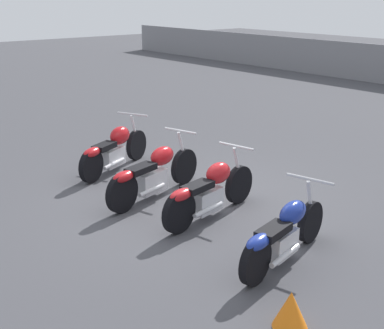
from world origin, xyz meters
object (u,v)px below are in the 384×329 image
motorcycle_slot_2 (209,191)px  traffic_cone_near (291,309)px  motorcycle_slot_0 (114,149)px  motorcycle_slot_3 (284,234)px  motorcycle_slot_1 (153,173)px

motorcycle_slot_2 → traffic_cone_near: 2.83m
motorcycle_slot_0 → motorcycle_slot_2: motorcycle_slot_2 is taller
motorcycle_slot_2 → motorcycle_slot_3: size_ratio=1.05×
motorcycle_slot_0 → motorcycle_slot_2: (2.77, -0.06, -0.00)m
motorcycle_slot_0 → motorcycle_slot_3: size_ratio=1.00×
motorcycle_slot_0 → traffic_cone_near: bearing=-37.4°
motorcycle_slot_3 → motorcycle_slot_0: bearing=163.6°
motorcycle_slot_0 → motorcycle_slot_1: (1.59, -0.23, 0.00)m
motorcycle_slot_1 → motorcycle_slot_2: bearing=-6.8°
motorcycle_slot_1 → motorcycle_slot_3: (2.80, -0.03, -0.03)m
motorcycle_slot_0 → motorcycle_slot_3: motorcycle_slot_0 is taller
motorcycle_slot_0 → motorcycle_slot_2: 2.77m
motorcycle_slot_2 → traffic_cone_near: size_ratio=5.14×
motorcycle_slot_1 → traffic_cone_near: size_ratio=5.44×
motorcycle_slot_0 → motorcycle_slot_2: size_ratio=0.96×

